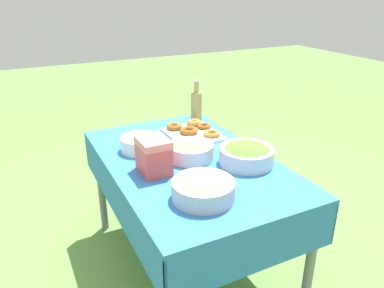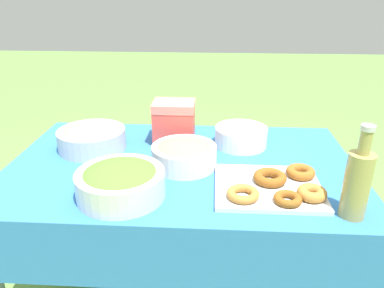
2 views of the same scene
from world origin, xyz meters
name	(u,v)px [view 2 (image 2 of 2)]	position (x,y,z in m)	size (l,w,h in m)	color
picnic_table	(182,185)	(0.00, 0.00, 0.64)	(1.37, 0.86, 0.74)	#2D6BB2
salad_bowl	(121,181)	(-0.18, -0.26, 0.80)	(0.30, 0.30, 0.11)	silver
pasta_bowl	(92,137)	(-0.40, 0.12, 0.79)	(0.29, 0.29, 0.11)	#B2B7BC
donut_platter	(275,186)	(0.34, -0.20, 0.76)	(0.38, 0.32, 0.05)	silver
plate_stack	(241,137)	(0.24, 0.19, 0.78)	(0.23, 0.23, 0.08)	white
olive_oil_bottle	(357,182)	(0.55, -0.33, 0.86)	(0.08, 0.08, 0.30)	#998E4C
bread_bowl	(184,153)	(0.01, -0.02, 0.79)	(0.25, 0.25, 0.10)	silver
cooler_box	(174,122)	(-0.05, 0.22, 0.83)	(0.18, 0.15, 0.19)	#E04C42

